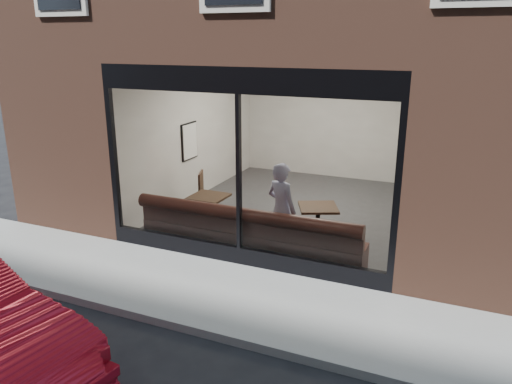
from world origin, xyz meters
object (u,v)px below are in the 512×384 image
at_px(cafe_table_right, 318,207).
at_px(cafe_chair_left, 193,204).
at_px(person, 281,210).
at_px(banquette, 250,242).
at_px(cafe_table_left, 208,197).

relative_size(cafe_table_right, cafe_chair_left, 1.39).
distance_m(person, cafe_table_right, 0.76).
xyz_separation_m(banquette, cafe_table_left, (-1.11, 0.58, 0.52)).
bearing_deg(cafe_chair_left, cafe_table_right, 148.45).
bearing_deg(cafe_table_left, cafe_chair_left, 136.72).
bearing_deg(cafe_table_left, person, -12.32).
distance_m(cafe_table_right, cafe_chair_left, 2.99).
distance_m(cafe_table_left, cafe_chair_left, 1.23).
xyz_separation_m(banquette, person, (0.49, 0.23, 0.59)).
relative_size(cafe_table_left, cafe_table_right, 1.00).
bearing_deg(cafe_table_right, banquette, -139.82).
xyz_separation_m(banquette, cafe_table_right, (0.97, 0.82, 0.52)).
relative_size(banquette, person, 2.45).
bearing_deg(person, cafe_table_right, -106.57).
distance_m(banquette, cafe_chair_left, 2.36).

